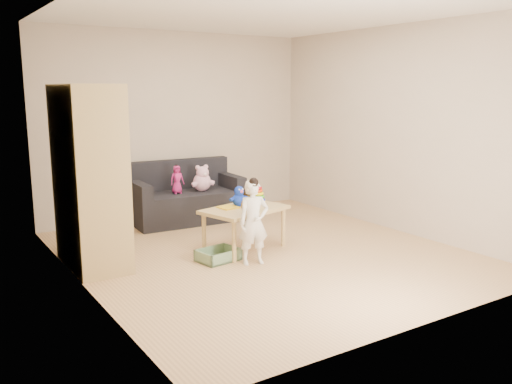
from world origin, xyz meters
TOP-DOWN VIEW (x-y plane):
  - room at (0.00, 0.00)m, footprint 4.50×4.50m
  - wardrobe at (-1.73, 0.61)m, footprint 0.52×1.03m
  - sofa at (-0.09, 1.80)m, footprint 1.53×0.82m
  - play_table at (-0.13, 0.22)m, footprint 1.05×0.81m
  - storage_bin at (-0.57, 0.03)m, footprint 0.47×0.38m
  - toddler at (-0.30, -0.25)m, footprint 0.36×0.28m
  - pink_bear at (0.11, 1.73)m, footprint 0.29×0.26m
  - doll at (-0.25, 1.75)m, footprint 0.20×0.14m
  - ring_stacker at (0.14, 0.35)m, footprint 0.18×0.18m
  - brown_bottle at (0.02, 0.40)m, footprint 0.08×0.08m
  - blue_plush at (-0.13, 0.34)m, footprint 0.22×0.19m
  - wooden_figure at (-0.18, 0.16)m, footprint 0.05×0.04m
  - yellow_book at (-0.28, 0.31)m, footprint 0.22×0.22m

SIDE VIEW (x-z plane):
  - storage_bin at x=-0.57m, z-range 0.00..0.13m
  - sofa at x=-0.09m, z-range 0.00..0.42m
  - play_table at x=-0.13m, z-range 0.00..0.49m
  - toddler at x=-0.30m, z-range 0.00..0.87m
  - yellow_book at x=-0.28m, z-range 0.49..0.51m
  - wooden_figure at x=-0.18m, z-range 0.49..0.59m
  - ring_stacker at x=0.14m, z-range 0.47..0.67m
  - pink_bear at x=0.11m, z-range 0.42..0.73m
  - brown_bottle at x=0.02m, z-range 0.47..0.71m
  - doll at x=-0.25m, z-range 0.42..0.79m
  - blue_plush at x=-0.13m, z-range 0.49..0.73m
  - wardrobe at x=-1.73m, z-range 0.00..1.86m
  - room at x=0.00m, z-range -0.95..3.55m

